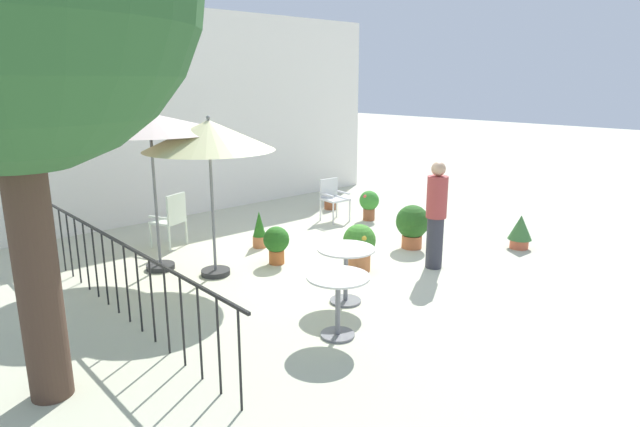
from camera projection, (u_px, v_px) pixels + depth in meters
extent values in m
plane|color=beige|center=(323.00, 259.00, 8.94)|extent=(60.00, 60.00, 0.00)
cube|color=white|center=(188.00, 114.00, 11.56)|extent=(10.24, 0.30, 4.38)
cube|color=black|center=(117.00, 241.00, 6.50)|extent=(0.03, 5.62, 0.03)
cylinder|color=black|center=(240.00, 360.00, 4.72)|extent=(0.02, 0.02, 1.00)
cylinder|color=black|center=(219.00, 346.00, 4.98)|extent=(0.02, 0.02, 1.00)
cylinder|color=black|center=(200.00, 333.00, 5.23)|extent=(0.02, 0.02, 1.00)
cylinder|color=black|center=(182.00, 321.00, 5.48)|extent=(0.02, 0.02, 1.00)
cylinder|color=black|center=(167.00, 311.00, 5.74)|extent=(0.02, 0.02, 1.00)
cylinder|color=black|center=(152.00, 301.00, 5.99)|extent=(0.02, 0.02, 1.00)
cylinder|color=black|center=(139.00, 292.00, 6.25)|extent=(0.02, 0.02, 1.00)
cylinder|color=black|center=(127.00, 284.00, 6.50)|extent=(0.02, 0.02, 1.00)
cylinder|color=black|center=(115.00, 276.00, 6.75)|extent=(0.02, 0.02, 1.00)
cylinder|color=black|center=(105.00, 269.00, 7.01)|extent=(0.02, 0.02, 1.00)
cylinder|color=black|center=(95.00, 262.00, 7.26)|extent=(0.02, 0.02, 1.00)
cylinder|color=black|center=(86.00, 256.00, 7.51)|extent=(0.02, 0.02, 1.00)
cylinder|color=black|center=(78.00, 250.00, 7.77)|extent=(0.02, 0.02, 1.00)
cylinder|color=black|center=(70.00, 245.00, 8.02)|extent=(0.02, 0.02, 1.00)
cylinder|color=black|center=(62.00, 240.00, 8.27)|extent=(0.02, 0.02, 1.00)
cylinder|color=black|center=(55.00, 235.00, 8.53)|extent=(0.02, 0.02, 1.00)
cylinder|color=#483428|center=(36.00, 265.00, 4.77)|extent=(0.38, 0.38, 2.61)
sphere|color=#276236|center=(91.00, 24.00, 5.02)|extent=(1.94, 1.94, 1.94)
cylinder|color=#2D2D2D|center=(216.00, 272.00, 8.21)|extent=(0.44, 0.44, 0.08)
cylinder|color=slate|center=(212.00, 200.00, 7.94)|extent=(0.04, 0.04, 2.35)
cone|color=beige|center=(209.00, 135.00, 7.71)|extent=(1.91, 1.91, 0.44)
sphere|color=slate|center=(208.00, 118.00, 7.65)|extent=(0.06, 0.06, 0.06)
cylinder|color=#2D2D2D|center=(161.00, 266.00, 8.46)|extent=(0.44, 0.44, 0.08)
cylinder|color=slate|center=(155.00, 194.00, 8.17)|extent=(0.04, 0.04, 2.43)
cone|color=beige|center=(150.00, 123.00, 7.91)|extent=(2.24, 2.24, 0.28)
sphere|color=slate|center=(149.00, 111.00, 7.87)|extent=(0.06, 0.06, 0.06)
cylinder|color=white|center=(346.00, 249.00, 7.03)|extent=(0.77, 0.77, 0.02)
cylinder|color=slate|center=(346.00, 276.00, 7.12)|extent=(0.06, 0.06, 0.74)
cylinder|color=slate|center=(345.00, 301.00, 7.21)|extent=(0.42, 0.42, 0.03)
cylinder|color=silver|center=(338.00, 277.00, 6.07)|extent=(0.73, 0.73, 0.02)
cylinder|color=slate|center=(338.00, 307.00, 6.17)|extent=(0.06, 0.06, 0.72)
cylinder|color=slate|center=(338.00, 335.00, 6.25)|extent=(0.40, 0.40, 0.03)
cube|color=silver|center=(335.00, 199.00, 11.24)|extent=(0.51, 0.51, 0.04)
cube|color=silver|center=(329.00, 188.00, 11.36)|extent=(0.46, 0.08, 0.39)
cube|color=silver|center=(327.00, 195.00, 11.08)|extent=(0.07, 0.43, 0.03)
cube|color=silver|center=(343.00, 192.00, 11.34)|extent=(0.07, 0.43, 0.03)
cylinder|color=silver|center=(333.00, 214.00, 11.00)|extent=(0.04, 0.04, 0.45)
cylinder|color=silver|center=(350.00, 211.00, 11.26)|extent=(0.04, 0.04, 0.45)
cylinder|color=silver|center=(320.00, 210.00, 11.34)|extent=(0.04, 0.04, 0.45)
cylinder|color=silver|center=(337.00, 207.00, 11.60)|extent=(0.04, 0.04, 0.45)
cube|color=silver|center=(168.00, 221.00, 9.53)|extent=(0.63, 0.61, 0.04)
cube|color=silver|center=(176.00, 208.00, 9.38)|extent=(0.44, 0.21, 0.49)
cube|color=silver|center=(176.00, 212.00, 9.70)|extent=(0.20, 0.40, 0.03)
cube|color=silver|center=(159.00, 218.00, 9.30)|extent=(0.20, 0.40, 0.03)
cylinder|color=silver|center=(168.00, 230.00, 9.87)|extent=(0.04, 0.04, 0.44)
cylinder|color=silver|center=(151.00, 236.00, 9.48)|extent=(0.04, 0.04, 0.44)
cylinder|color=silver|center=(187.00, 232.00, 9.69)|extent=(0.04, 0.04, 0.44)
cylinder|color=silver|center=(170.00, 239.00, 9.30)|extent=(0.04, 0.04, 0.44)
cylinder|color=#BF653C|center=(412.00, 241.00, 9.52)|extent=(0.36, 0.36, 0.23)
cylinder|color=#382819|center=(412.00, 236.00, 9.49)|extent=(0.31, 0.31, 0.02)
sphere|color=#285A1E|center=(413.00, 222.00, 9.43)|extent=(0.59, 0.59, 0.59)
cylinder|color=#BE612E|center=(277.00, 257.00, 8.70)|extent=(0.25, 0.25, 0.23)
cylinder|color=#382819|center=(277.00, 251.00, 8.67)|extent=(0.22, 0.22, 0.02)
sphere|color=#25611C|center=(276.00, 239.00, 8.63)|extent=(0.42, 0.42, 0.42)
sphere|color=#E54741|center=(271.00, 235.00, 8.74)|extent=(0.09, 0.09, 0.09)
sphere|color=#E54741|center=(274.00, 243.00, 8.49)|extent=(0.11, 0.11, 0.11)
sphere|color=#E54741|center=(284.00, 237.00, 8.64)|extent=(0.11, 0.11, 0.11)
sphere|color=#E54741|center=(280.00, 232.00, 8.72)|extent=(0.11, 0.11, 0.11)
cylinder|color=#945233|center=(369.00, 214.00, 11.40)|extent=(0.25, 0.25, 0.25)
cylinder|color=#382819|center=(369.00, 209.00, 11.37)|extent=(0.22, 0.22, 0.02)
sphere|color=#39882D|center=(369.00, 201.00, 11.33)|extent=(0.42, 0.42, 0.42)
sphere|color=#E44D42|center=(363.00, 201.00, 11.28)|extent=(0.10, 0.10, 0.10)
sphere|color=#E44D42|center=(364.00, 196.00, 11.39)|extent=(0.10, 0.10, 0.10)
sphere|color=#E44D42|center=(365.00, 197.00, 11.20)|extent=(0.10, 0.10, 0.10)
cylinder|color=#C06F42|center=(260.00, 242.00, 9.55)|extent=(0.25, 0.25, 0.20)
cylinder|color=#382819|center=(260.00, 237.00, 9.53)|extent=(0.22, 0.22, 0.02)
cone|color=#26651B|center=(259.00, 224.00, 9.47)|extent=(0.23, 0.23, 0.46)
cylinder|color=#A05330|center=(331.00, 204.00, 12.38)|extent=(0.30, 0.30, 0.24)
cylinder|color=#382819|center=(331.00, 199.00, 12.36)|extent=(0.27, 0.27, 0.02)
cone|color=#2C5C23|center=(331.00, 190.00, 12.31)|extent=(0.29, 0.29, 0.41)
cylinder|color=#C47141|center=(359.00, 262.00, 8.37)|extent=(0.35, 0.35, 0.27)
cylinder|color=#382819|center=(359.00, 254.00, 8.34)|extent=(0.31, 0.31, 0.02)
sphere|color=#3D8129|center=(359.00, 240.00, 8.29)|extent=(0.51, 0.51, 0.51)
sphere|color=gold|center=(355.00, 244.00, 8.14)|extent=(0.12, 0.12, 0.12)
sphere|color=gold|center=(363.00, 239.00, 8.10)|extent=(0.13, 0.13, 0.13)
sphere|color=gold|center=(353.00, 241.00, 8.18)|extent=(0.12, 0.12, 0.12)
cylinder|color=#CD6243|center=(519.00, 244.00, 9.49)|extent=(0.32, 0.32, 0.17)
cylinder|color=#382819|center=(519.00, 240.00, 9.48)|extent=(0.28, 0.28, 0.02)
cone|color=#41763A|center=(521.00, 227.00, 9.42)|extent=(0.41, 0.41, 0.44)
cylinder|color=#33333D|center=(435.00, 243.00, 8.44)|extent=(0.26, 0.26, 0.82)
cylinder|color=#A93D3B|center=(437.00, 197.00, 8.27)|extent=(0.34, 0.34, 0.65)
sphere|color=tan|center=(439.00, 169.00, 8.16)|extent=(0.22, 0.22, 0.22)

